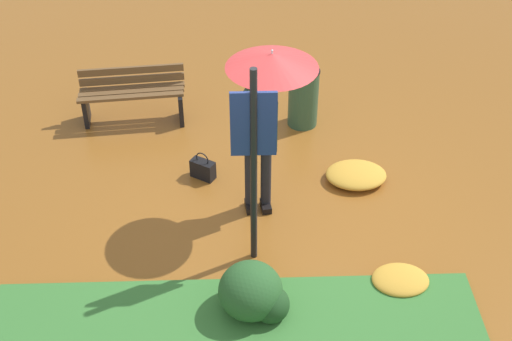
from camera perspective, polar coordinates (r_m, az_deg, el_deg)
The scene contains 9 objects.
ground_plane at distance 8.07m, azimuth 2.07°, elevation -3.69°, with size 18.00×18.00×0.00m, color brown.
person_with_umbrella at distance 7.27m, azimuth 0.81°, elevation 6.40°, with size 0.96×0.96×2.04m.
info_sign_post at distance 6.65m, azimuth -0.19°, elevation 1.95°, with size 0.44×0.07×2.30m.
handbag at distance 8.56m, azimuth -4.36°, elevation 0.13°, with size 0.33×0.28×0.37m.
park_bench at distance 9.58m, azimuth -10.07°, elevation 6.14°, with size 1.40×0.50×0.75m.
trash_bin at distance 9.36m, azimuth 3.88°, elevation 6.01°, with size 0.42×0.42×0.83m.
shrub_cluster at distance 6.85m, azimuth -0.14°, elevation -10.00°, with size 0.69×0.63×0.57m.
leaf_pile_by_bench at distance 8.60m, azimuth 8.17°, elevation -0.35°, with size 0.74×0.59×0.16m.
leaf_pile_far_path at distance 7.40m, azimuth 11.71°, elevation -8.73°, with size 0.59×0.47×0.13m.
Camera 1 is at (-0.49, -6.02, 5.35)m, focal length 48.97 mm.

